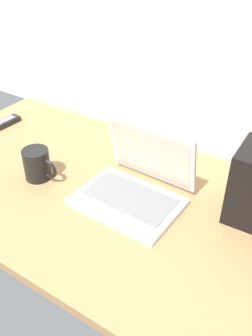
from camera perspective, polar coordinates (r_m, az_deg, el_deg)
name	(u,v)px	position (r m, az deg, el deg)	size (l,w,h in m)	color
desk	(122,202)	(1.15, -0.61, -5.32)	(1.60, 0.76, 0.03)	#A87A4C
laptop	(136,185)	(1.11, 1.55, -2.61)	(0.32, 0.27, 0.22)	silver
coffee_mug	(38,164)	(1.23, -13.63, 0.61)	(0.13, 0.09, 0.10)	black
remote_control_near	(2,124)	(1.60, -18.74, 6.51)	(0.05, 0.16, 0.02)	black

